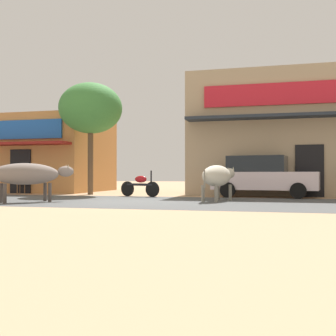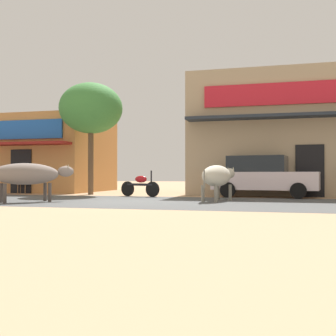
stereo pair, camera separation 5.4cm
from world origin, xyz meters
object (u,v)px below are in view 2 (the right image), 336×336
at_px(roadside_tree, 91,109).
at_px(cafe_chair_near_tree, 24,183).
at_px(cow_near_brown, 28,174).
at_px(parked_hatchback_car, 263,176).
at_px(parked_motorcycle, 140,185).
at_px(cow_far_dark, 218,176).

xyz_separation_m(roadside_tree, cafe_chair_near_tree, (-3.48, 0.15, -3.35)).
bearing_deg(cow_near_brown, parked_hatchback_car, 35.56).
distance_m(parked_hatchback_car, cafe_chair_near_tree, 11.07).
distance_m(parked_motorcycle, cow_far_dark, 4.06).
bearing_deg(cow_far_dark, cow_near_brown, -159.79).
height_order(roadside_tree, cow_far_dark, roadside_tree).
height_order(cow_near_brown, cafe_chair_near_tree, cow_near_brown).
bearing_deg(cafe_chair_near_tree, parked_hatchback_car, -1.64).
relative_size(roadside_tree, parked_hatchback_car, 1.18).
bearing_deg(cow_near_brown, cafe_chair_near_tree, 124.38).
bearing_deg(roadside_tree, cow_near_brown, -86.86).
bearing_deg(parked_motorcycle, parked_hatchback_car, 10.91).
distance_m(roadside_tree, cafe_chair_near_tree, 4.84).
distance_m(parked_hatchback_car, cow_near_brown, 8.95).
xyz_separation_m(cow_far_dark, cafe_chair_near_tree, (-9.65, 3.36, -0.33)).
distance_m(roadside_tree, cow_near_brown, 6.14).
distance_m(cow_near_brown, cafe_chair_near_tree, 6.70).
relative_size(parked_motorcycle, cafe_chair_near_tree, 1.96).
bearing_deg(cafe_chair_near_tree, cow_far_dark, -19.22).
distance_m(parked_hatchback_car, parked_motorcycle, 4.97).
distance_m(cow_far_dark, cafe_chair_near_tree, 10.22).
height_order(roadside_tree, cafe_chair_near_tree, roadside_tree).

